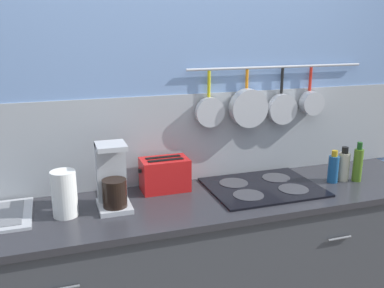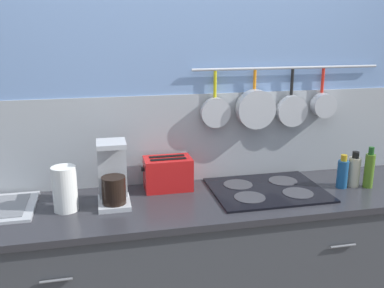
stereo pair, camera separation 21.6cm
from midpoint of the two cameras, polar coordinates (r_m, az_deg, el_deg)
wall_back at (r=2.47m, az=-4.44°, el=2.89°), size 7.20×0.15×2.60m
cabinet_base at (r=2.50m, az=-2.08°, el=-17.78°), size 2.81×0.58×0.90m
countertop at (r=2.28m, az=-2.19°, el=-7.93°), size 2.85×0.60×0.03m
paper_towel_roll at (r=2.17m, az=-19.45°, el=-6.33°), size 0.12×0.12×0.23m
coffee_maker at (r=2.20m, az=-13.36°, el=-4.83°), size 0.16×0.20×0.33m
toaster at (r=2.38m, az=-6.26°, el=-4.09°), size 0.28×0.16×0.19m
cooktop at (r=2.44m, az=6.95°, el=-5.76°), size 0.61×0.49×0.01m
bottle_olive_oil at (r=2.59m, az=16.14°, el=-3.19°), size 0.06×0.06×0.19m
bottle_cooking_wine at (r=2.64m, az=17.39°, el=-2.82°), size 0.07×0.07×0.21m
bottle_hot_sauce at (r=2.65m, az=19.10°, el=-2.57°), size 0.05×0.05×0.24m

